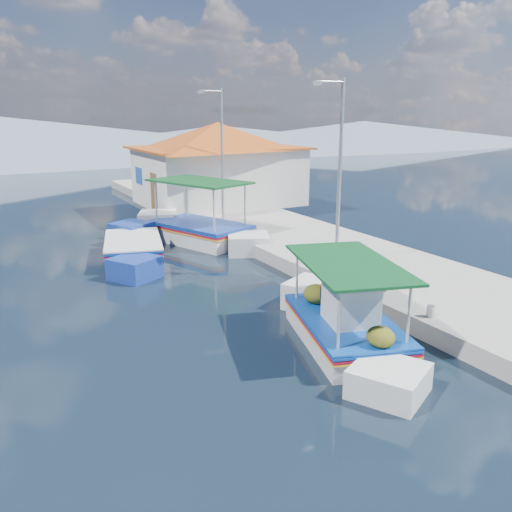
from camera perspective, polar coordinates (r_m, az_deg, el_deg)
name	(u,v)px	position (r m, az deg, el deg)	size (l,w,h in m)	color
ground	(241,323)	(14.51, -1.57, -7.09)	(160.00, 160.00, 0.00)	black
quay	(303,242)	(22.22, 5.01, 1.48)	(5.00, 44.00, 0.50)	#A5A39B
bollards	(268,242)	(20.43, 1.26, 1.47)	(0.20, 17.20, 0.30)	#A5A8AD
main_caique	(343,326)	(13.32, 9.23, -7.33)	(3.35, 6.67, 2.30)	white
caique_green_canopy	(200,232)	(23.30, -5.94, 2.58)	(4.12, 7.40, 2.95)	white
caique_blue_hull	(132,251)	(20.97, -13.03, 0.53)	(3.17, 6.66, 1.23)	navy
harbor_building	(218,162)	(29.76, -4.07, 9.92)	(10.49, 10.49, 4.40)	white
lamp_post_near	(338,164)	(17.60, 8.68, 9.65)	(1.21, 0.14, 6.00)	#A5A8AD
lamp_post_far	(220,147)	(25.35, -3.84, 11.45)	(1.21, 0.14, 6.00)	#A5A8AD
mountain_ridge	(79,140)	(69.23, -18.30, 11.61)	(171.40, 96.00, 5.50)	slate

